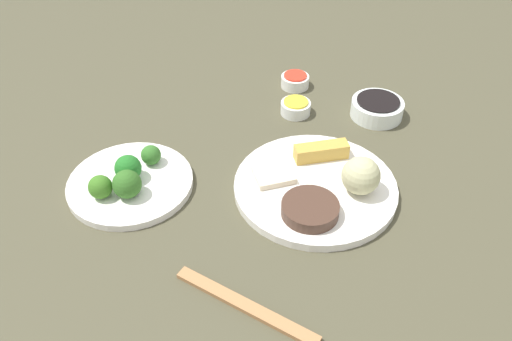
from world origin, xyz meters
TOP-DOWN VIEW (x-y plane):
  - tabletop at (0.00, 0.00)m, footprint 2.20×2.20m
  - main_plate at (-0.02, 0.04)m, footprint 0.30×0.30m
  - rice_scoop at (-0.09, 0.07)m, footprint 0.07×0.07m
  - spring_roll at (-0.06, -0.03)m, footprint 0.10×0.03m
  - crab_rangoon_wonton at (0.05, 0.00)m, footprint 0.07×0.06m
  - stir_fry_heap at (0.01, 0.11)m, footprint 0.10×0.10m
  - broccoli_plate at (0.30, -0.06)m, footprint 0.23×0.23m
  - broccoli_floret_0 at (0.30, -0.06)m, footprint 0.05×0.05m
  - broccoli_floret_1 at (0.35, -0.03)m, footprint 0.04×0.04m
  - broccoli_floret_2 at (0.26, -0.10)m, footprint 0.04×0.04m
  - broccoli_floret_3 at (0.31, -0.02)m, footprint 0.05×0.05m
  - soy_sauce_bowl at (-0.23, -0.16)m, footprint 0.11×0.11m
  - soy_sauce_bowl_liquid at (-0.23, -0.16)m, footprint 0.09×0.09m
  - sauce_ramekin_sweet_and_sour at (-0.09, -0.32)m, footprint 0.07×0.07m
  - sauce_ramekin_sweet_and_sour_liquid at (-0.09, -0.32)m, footprint 0.05×0.05m
  - sauce_ramekin_hot_mustard at (-0.06, -0.21)m, footprint 0.07×0.07m
  - sauce_ramekin_hot_mustard_liquid at (-0.06, -0.21)m, footprint 0.05×0.05m
  - chopsticks_pair at (0.16, 0.25)m, footprint 0.18×0.18m

SIDE VIEW (x-z plane):
  - tabletop at x=0.00m, z-range 0.00..0.02m
  - chopsticks_pair at x=0.16m, z-range 0.02..0.03m
  - broccoli_plate at x=0.30m, z-range 0.02..0.03m
  - main_plate at x=-0.02m, z-range 0.02..0.04m
  - sauce_ramekin_sweet_and_sour at x=-0.09m, z-range 0.02..0.05m
  - sauce_ramekin_hot_mustard at x=-0.06m, z-range 0.02..0.05m
  - soy_sauce_bowl at x=-0.23m, z-range 0.02..0.06m
  - crab_rangoon_wonton at x=0.05m, z-range 0.04..0.05m
  - stir_fry_heap at x=0.01m, z-range 0.04..0.06m
  - sauce_ramekin_sweet_and_sour_liquid at x=-0.09m, z-range 0.05..0.05m
  - sauce_ramekin_hot_mustard_liquid at x=-0.06m, z-range 0.05..0.05m
  - spring_roll at x=-0.06m, z-range 0.04..0.07m
  - broccoli_floret_2 at x=0.26m, z-range 0.03..0.07m
  - broccoli_floret_1 at x=0.35m, z-range 0.03..0.08m
  - soy_sauce_bowl_liquid at x=-0.23m, z-range 0.06..0.06m
  - broccoli_floret_0 at x=0.30m, z-range 0.03..0.08m
  - broccoli_floret_3 at x=0.31m, z-range 0.03..0.09m
  - rice_scoop at x=-0.09m, z-range 0.04..0.10m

